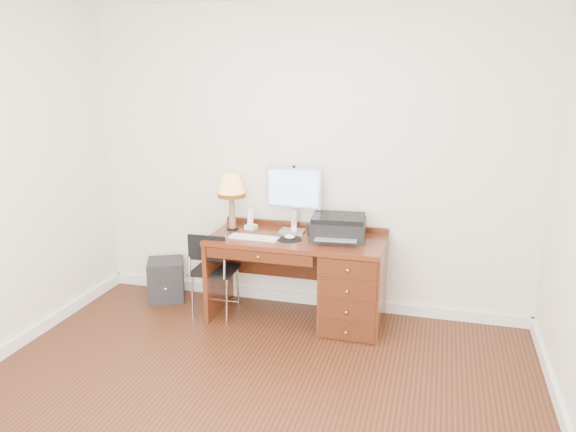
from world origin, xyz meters
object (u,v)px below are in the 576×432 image
(equipment_box, at_px, (166,279))
(leg_lamp, at_px, (231,189))
(desk, at_px, (333,278))
(chair, at_px, (212,266))
(monitor, at_px, (294,192))
(printer, at_px, (338,227))
(phone, at_px, (251,223))

(equipment_box, bearing_deg, leg_lamp, -26.04)
(desk, height_order, equipment_box, desk)
(desk, relative_size, chair, 1.91)
(monitor, relative_size, chair, 0.72)
(chair, relative_size, equipment_box, 2.06)
(equipment_box, bearing_deg, printer, -25.82)
(monitor, xyz_separation_m, chair, (-0.64, -0.34, -0.63))
(leg_lamp, relative_size, equipment_box, 1.32)
(leg_lamp, bearing_deg, equipment_box, 178.58)
(phone, relative_size, equipment_box, 0.49)
(desk, distance_m, equipment_box, 1.66)
(desk, xyz_separation_m, equipment_box, (-1.64, 0.10, -0.22))
(desk, bearing_deg, chair, -171.72)
(printer, height_order, phone, printer)
(phone, bearing_deg, leg_lamp, -145.66)
(leg_lamp, distance_m, chair, 0.69)
(leg_lamp, bearing_deg, printer, -1.05)
(printer, bearing_deg, monitor, 157.75)
(phone, height_order, chair, phone)
(leg_lamp, height_order, chair, leg_lamp)
(leg_lamp, distance_m, equipment_box, 1.16)
(chair, bearing_deg, phone, 45.30)
(printer, xyz_separation_m, phone, (-0.81, 0.08, -0.04))
(monitor, xyz_separation_m, printer, (0.43, -0.13, -0.26))
(desk, height_order, chair, chair)
(phone, relative_size, chair, 0.24)
(monitor, relative_size, equipment_box, 1.47)
(desk, distance_m, phone, 0.89)
(leg_lamp, height_order, equipment_box, leg_lamp)
(printer, bearing_deg, leg_lamp, 173.71)
(desk, height_order, phone, phone)
(phone, height_order, equipment_box, phone)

